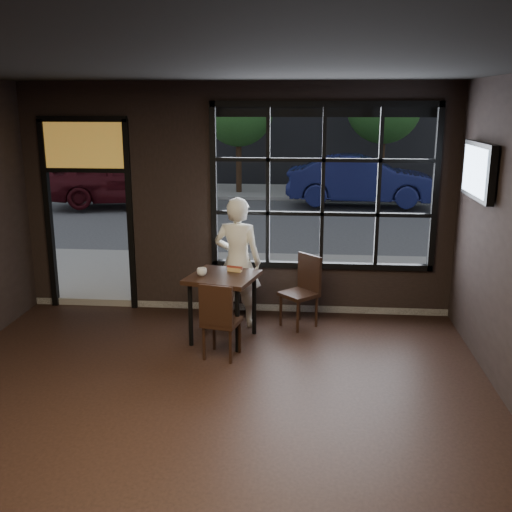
# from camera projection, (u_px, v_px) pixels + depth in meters

# --- Properties ---
(floor) EXTENTS (6.00, 7.00, 0.02)m
(floor) POSITION_uv_depth(u_px,v_px,m) (189.00, 443.00, 5.30)
(floor) COLOR black
(floor) RESTS_ON ground
(ceiling) EXTENTS (6.00, 7.00, 0.02)m
(ceiling) POSITION_uv_depth(u_px,v_px,m) (178.00, 63.00, 4.50)
(ceiling) COLOR black
(ceiling) RESTS_ON ground
(window_frame) EXTENTS (3.06, 0.12, 2.28)m
(window_frame) POSITION_uv_depth(u_px,v_px,m) (323.00, 187.00, 8.13)
(window_frame) COLOR black
(window_frame) RESTS_ON ground
(stained_transom) EXTENTS (1.20, 0.06, 0.70)m
(stained_transom) POSITION_uv_depth(u_px,v_px,m) (84.00, 145.00, 8.27)
(stained_transom) COLOR orange
(stained_transom) RESTS_ON ground
(street_asphalt) EXTENTS (60.00, 41.00, 0.04)m
(street_asphalt) POSITION_uv_depth(u_px,v_px,m) (288.00, 166.00, 28.46)
(street_asphalt) COLOR #545456
(street_asphalt) RESTS_ON ground
(cafe_table) EXTENTS (0.96, 0.96, 0.85)m
(cafe_table) POSITION_uv_depth(u_px,v_px,m) (223.00, 307.00, 7.50)
(cafe_table) COLOR black
(cafe_table) RESTS_ON floor
(chair_near) EXTENTS (0.48, 0.48, 0.93)m
(chair_near) POSITION_uv_depth(u_px,v_px,m) (222.00, 319.00, 6.98)
(chair_near) COLOR black
(chair_near) RESTS_ON floor
(chair_window) EXTENTS (0.59, 0.59, 0.96)m
(chair_window) POSITION_uv_depth(u_px,v_px,m) (299.00, 292.00, 7.94)
(chair_window) COLOR black
(chair_window) RESTS_ON floor
(man) EXTENTS (0.70, 0.52, 1.74)m
(man) POSITION_uv_depth(u_px,v_px,m) (238.00, 262.00, 7.92)
(man) COLOR white
(man) RESTS_ON floor
(hotdog) EXTENTS (0.21, 0.13, 0.06)m
(hotdog) POSITION_uv_depth(u_px,v_px,m) (235.00, 269.00, 7.55)
(hotdog) COLOR tan
(hotdog) RESTS_ON cafe_table
(cup) EXTENTS (0.16, 0.16, 0.10)m
(cup) POSITION_uv_depth(u_px,v_px,m) (202.00, 272.00, 7.36)
(cup) COLOR silver
(cup) RESTS_ON cafe_table
(tv) EXTENTS (0.12, 1.10, 0.64)m
(tv) POSITION_uv_depth(u_px,v_px,m) (479.00, 171.00, 6.80)
(tv) COLOR black
(tv) RESTS_ON wall_right
(navy_car) EXTENTS (4.24, 1.65, 1.38)m
(navy_car) POSITION_uv_depth(u_px,v_px,m) (362.00, 180.00, 16.91)
(navy_car) COLOR #151949
(navy_car) RESTS_ON street_asphalt
(maroon_car) EXTENTS (4.67, 2.59, 1.50)m
(maroon_car) POSITION_uv_depth(u_px,v_px,m) (126.00, 178.00, 16.88)
(maroon_car) COLOR #3B0A10
(maroon_car) RESTS_ON street_asphalt
(tree_left) EXTENTS (2.18, 2.18, 3.73)m
(tree_left) POSITION_uv_depth(u_px,v_px,m) (238.00, 112.00, 18.80)
(tree_left) COLOR #332114
(tree_left) RESTS_ON street_asphalt
(tree_right) EXTENTS (2.33, 2.33, 3.98)m
(tree_right) POSITION_uv_depth(u_px,v_px,m) (384.00, 106.00, 18.55)
(tree_right) COLOR #332114
(tree_right) RESTS_ON street_asphalt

